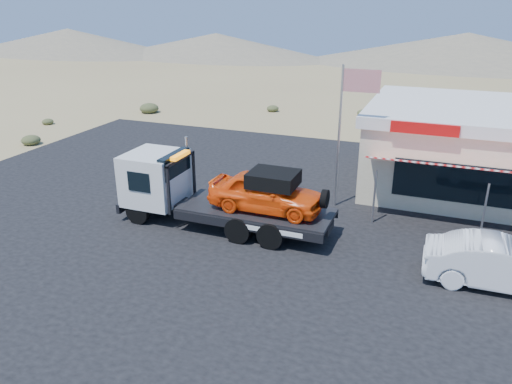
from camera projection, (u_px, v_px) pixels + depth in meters
ground at (190, 231)px, 19.41m from camera, size 120.00×120.00×0.00m
asphalt_lot at (265, 209)px, 21.33m from camera, size 32.00×24.00×0.02m
tow_truck at (219, 190)px, 19.26m from camera, size 8.37×2.48×2.80m
white_sedan at (502, 264)px, 15.38m from camera, size 4.68×1.77×1.53m
jerky_store at (483, 148)px, 22.93m from camera, size 10.40×9.97×3.90m
flagpole at (346, 121)px, 20.28m from camera, size 1.55×0.10×6.00m
desert_scrub at (98, 130)px, 32.81m from camera, size 24.90×30.09×0.79m
distant_hills at (315, 48)px, 69.88m from camera, size 126.00×48.00×4.20m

